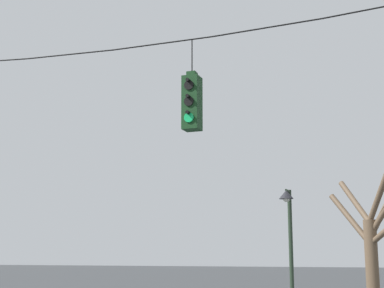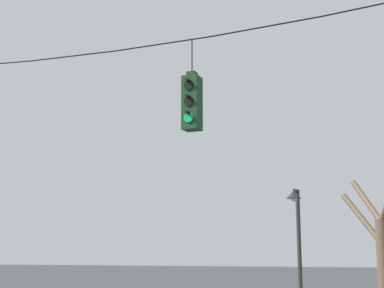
% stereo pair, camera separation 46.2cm
% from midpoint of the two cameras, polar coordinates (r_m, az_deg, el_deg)
% --- Properties ---
extents(span_wire, '(15.80, 0.03, 0.44)m').
position_cam_midpoint_polar(span_wire, '(12.73, -4.07, 10.27)').
color(span_wire, black).
extents(traffic_light_near_left_pole, '(0.34, 0.46, 1.93)m').
position_cam_midpoint_polar(traffic_light_near_left_pole, '(12.01, -1.12, 4.07)').
color(traffic_light_near_left_pole, '#143819').
extents(street_lamp, '(0.42, 0.73, 4.06)m').
position_cam_midpoint_polar(street_lamp, '(17.16, 8.61, -8.22)').
color(street_lamp, '#233323').
rests_on(street_lamp, ground_plane).
extents(bare_tree, '(3.45, 4.27, 5.50)m').
position_cam_midpoint_polar(bare_tree, '(20.37, 16.73, -8.80)').
color(bare_tree, brown).
rests_on(bare_tree, ground_plane).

